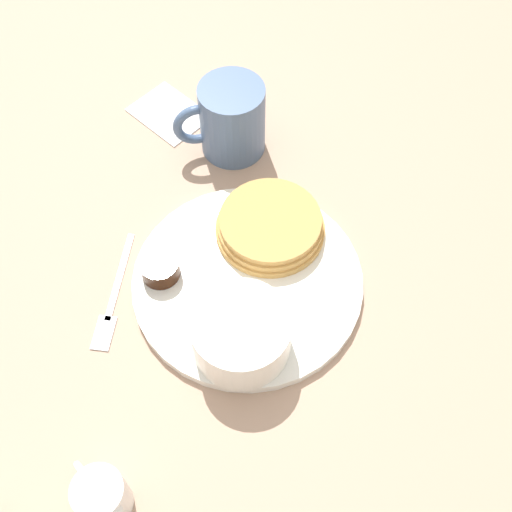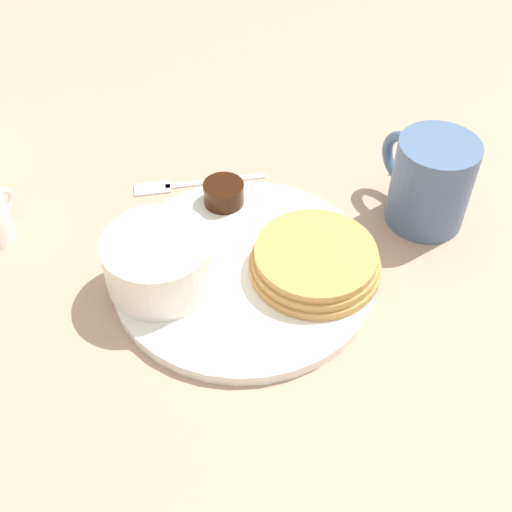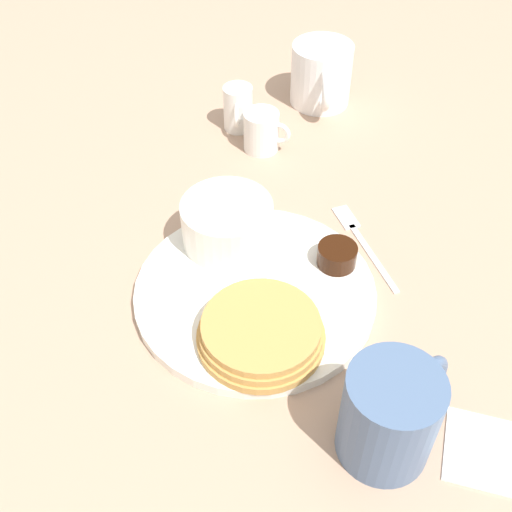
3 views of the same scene
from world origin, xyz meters
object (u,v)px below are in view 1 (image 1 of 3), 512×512
object	(u,v)px
plate	(248,281)
coffee_mug	(230,120)
fork	(112,304)
creamer_pitcher_near	(102,496)
bowl	(241,333)

from	to	relation	value
plate	coffee_mug	size ratio (longest dim) A/B	2.30
plate	fork	size ratio (longest dim) A/B	2.19
plate	coffee_mug	bearing A→B (deg)	-29.85
creamer_pitcher_near	fork	world-z (taller)	creamer_pitcher_near
bowl	creamer_pitcher_near	bearing A→B (deg)	105.30
creamer_pitcher_near	fork	xyz separation A→B (m)	(0.18, -0.11, -0.03)
bowl	fork	size ratio (longest dim) A/B	0.87
bowl	coffee_mug	bearing A→B (deg)	-32.74
coffee_mug	creamer_pitcher_near	distance (m)	0.46
plate	fork	xyz separation A→B (m)	(0.07, 0.14, -0.00)
bowl	coffee_mug	distance (m)	0.29
creamer_pitcher_near	plate	bearing A→B (deg)	-64.94
bowl	fork	distance (m)	0.16
fork	creamer_pitcher_near	bearing A→B (deg)	149.64
coffee_mug	fork	bearing A→B (deg)	115.03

